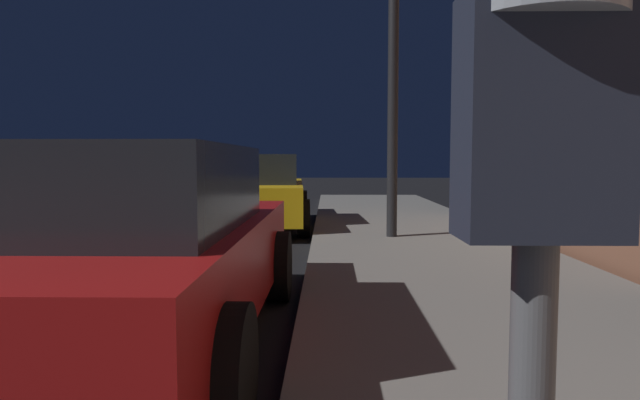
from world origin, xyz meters
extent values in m
cube|color=#232838|center=(4.49, 0.18, 1.39)|extent=(0.19, 0.11, 0.30)
cube|color=black|center=(4.44, 0.18, 1.43)|extent=(0.01, 0.08, 0.11)
cube|color=maroon|center=(2.85, 3.34, 0.57)|extent=(1.82, 4.20, 0.64)
cube|color=#1E2328|center=(2.85, 3.11, 1.15)|extent=(1.60, 2.21, 0.56)
cylinder|color=black|center=(1.94, 4.64, 0.33)|extent=(0.22, 0.66, 0.66)
cylinder|color=black|center=(3.77, 4.64, 0.33)|extent=(0.22, 0.66, 0.66)
cylinder|color=black|center=(3.76, 2.04, 0.33)|extent=(0.22, 0.66, 0.66)
cube|color=gold|center=(2.85, 10.16, 0.57)|extent=(2.01, 4.44, 0.64)
cube|color=#1E2328|center=(2.86, 9.99, 1.15)|extent=(1.66, 2.06, 0.56)
cylinder|color=black|center=(1.88, 11.46, 0.33)|extent=(0.26, 0.67, 0.66)
cylinder|color=black|center=(3.67, 11.56, 0.33)|extent=(0.26, 0.67, 0.66)
cylinder|color=black|center=(2.03, 8.76, 0.33)|extent=(0.26, 0.67, 0.66)
cylinder|color=black|center=(3.82, 8.86, 0.33)|extent=(0.26, 0.67, 0.66)
cylinder|color=black|center=(5.23, 7.95, 2.71)|extent=(0.16, 0.16, 5.12)
cube|color=#F2D17F|center=(7.32, 7.18, 1.31)|extent=(0.06, 0.90, 1.20)
camera|label=1|loc=(4.24, -0.50, 1.34)|focal=30.86mm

